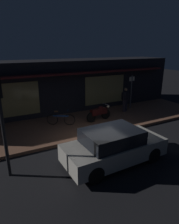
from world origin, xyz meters
TOP-DOWN VIEW (x-y plane):
  - ground_plane at (0.00, 0.00)m, footprint 60.00×60.00m
  - sidewalk_slab at (0.00, 3.00)m, footprint 18.00×4.00m
  - storefront_building at (0.00, 6.39)m, footprint 18.00×3.30m
  - motorcycle at (1.48, 2.84)m, footprint 1.70×0.55m
  - bicycle_parked at (-0.87, 3.20)m, footprint 1.44×0.89m
  - person_bystander at (3.96, 3.54)m, footprint 0.44×0.59m
  - sign_post at (4.85, 4.05)m, footprint 0.44×0.09m
  - traffic_light_pole at (-4.07, -0.24)m, footprint 0.24×0.33m
  - parked_car_near at (-0.25, -1.23)m, footprint 4.14×1.87m

SIDE VIEW (x-z plane):
  - ground_plane at x=0.00m, z-range 0.00..0.00m
  - sidewalk_slab at x=0.00m, z-range 0.00..0.15m
  - bicycle_parked at x=-0.87m, z-range 0.05..0.96m
  - motorcycle at x=1.48m, z-range 0.16..1.13m
  - parked_car_near at x=-0.25m, z-range -0.01..1.41m
  - person_bystander at x=3.96m, z-range 0.19..1.86m
  - sign_post at x=4.85m, z-range 0.31..2.71m
  - storefront_building at x=0.00m, z-range 0.00..3.60m
  - traffic_light_pole at x=-4.07m, z-range 0.68..4.28m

